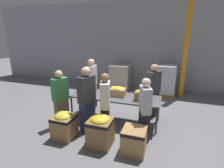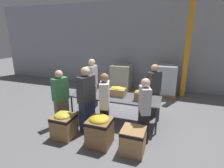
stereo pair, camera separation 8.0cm
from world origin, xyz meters
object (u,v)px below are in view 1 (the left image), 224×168
Objects in this scene: sorting_table at (115,98)px; donation_bin_1 at (100,129)px; banana_box_1 at (118,91)px; volunteer_3 at (145,110)px; banana_box_0 at (89,89)px; support_pillar at (186,48)px; volunteer_4 at (61,99)px; volunteer_5 at (87,100)px; banana_box_2 at (143,95)px; volunteer_2 at (105,105)px; pallet_stack_0 at (120,78)px; pallet_stack_1 at (165,81)px; volunteer_1 at (92,84)px; volunteer_0 at (153,91)px; donation_bin_2 at (134,139)px; donation_bin_0 at (64,124)px.

donation_bin_1 is at bearing -88.15° from sorting_table.
volunteer_3 reaches higher than banana_box_1.
volunteer_3 reaches higher than banana_box_0.
support_pillar is (1.03, 3.64, 1.21)m from volunteer_3.
volunteer_4 is 0.84m from volunteer_5.
banana_box_2 reaches higher than donation_bin_1.
volunteer_2 reaches higher than pallet_stack_0.
pallet_stack_1 is (1.27, 4.13, 0.23)m from donation_bin_1.
sorting_table is at bearing 54.64° from volunteer_1.
banana_box_1 is at bearing -36.57° from volunteer_4.
donation_bin_1 is at bearing -114.80° from volunteer_5.
pallet_stack_1 reaches higher than banana_box_0.
volunteer_1 reaches higher than pallet_stack_0.
volunteer_5 reaches higher than pallet_stack_1.
volunteer_5 reaches higher than volunteer_2.
banana_box_1 is 0.28× the size of volunteer_4.
banana_box_2 is at bearing 20.17° from volunteer_0.
banana_box_2 is 0.27× the size of volunteer_4.
banana_box_2 is 3.38m from support_pillar.
donation_bin_1 is (-0.98, -1.90, -0.44)m from volunteer_0.
sorting_table is 1.21m from volunteer_0.
volunteer_0 is at bearing 86.22° from volunteer_1.
donation_bin_2 is at bearing -59.45° from banana_box_1.
donation_bin_0 is at bearing -10.24° from volunteer_0.
pallet_stack_1 is at bearing -36.53° from volunteer_2.
volunteer_1 is 2.24m from donation_bin_1.
volunteer_5 reaches higher than volunteer_4.
banana_box_2 is 1.53m from volunteer_5.
support_pillar is (1.96, 4.19, 1.59)m from donation_bin_1.
banana_box_2 is 2.99m from pallet_stack_1.
volunteer_0 reaches higher than donation_bin_1.
volunteer_2 reaches higher than banana_box_2.
support_pillar reaches higher than volunteer_3.
banana_box_1 is 0.26× the size of volunteer_5.
volunteer_2 is 1.37m from volunteer_4.
support_pillar is at bearing -37.74° from volunteer_3.
volunteer_5 is at bearing 159.97° from donation_bin_2.
sorting_table is 5.75× the size of banana_box_1.
volunteer_5 is at bearing -68.06° from banana_box_0.
donation_bin_1 is at bearing -123.30° from banana_box_2.
banana_box_2 is at bearing -4.50° from sorting_table.
banana_box_0 reaches higher than donation_bin_1.
donation_bin_0 is at bearing -118.62° from pallet_stack_1.
volunteer_3 reaches higher than pallet_stack_1.
volunteer_2 reaches higher than volunteer_3.
volunteer_0 is 2.76m from volunteer_4.
volunteer_0 is at bearing -52.43° from volunteer_2.
banana_box_1 is 0.35× the size of pallet_stack_1.
pallet_stack_1 is (2.18, 2.80, -0.28)m from banana_box_0.
donation_bin_0 is (-1.92, -0.55, -0.42)m from volunteer_3.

